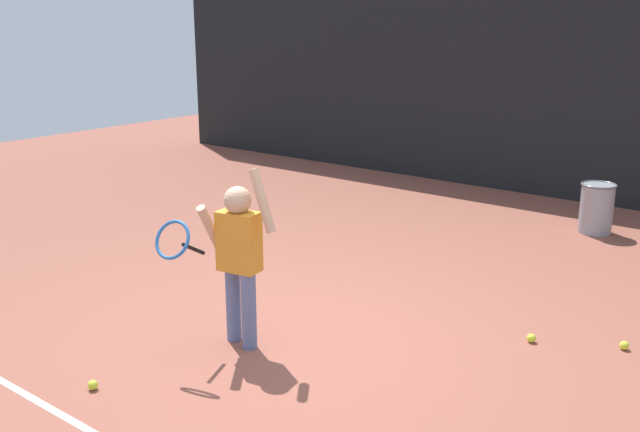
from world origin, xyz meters
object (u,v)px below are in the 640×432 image
(tennis_ball_2, at_px, (531,338))
(tennis_ball_4, at_px, (624,345))
(ball_hopper, at_px, (597,208))
(tennis_player, at_px, (236,252))
(tennis_ball_1, at_px, (93,385))

(tennis_ball_2, height_order, tennis_ball_4, same)
(ball_hopper, relative_size, tennis_ball_2, 8.52)
(tennis_player, height_order, tennis_ball_4, tennis_player)
(tennis_ball_2, bearing_deg, tennis_ball_4, 26.89)
(tennis_player, distance_m, ball_hopper, 4.68)
(ball_hopper, height_order, tennis_ball_1, ball_hopper)
(tennis_ball_1, relative_size, tennis_ball_4, 1.00)
(tennis_ball_1, xyz_separation_m, tennis_ball_4, (2.58, 2.74, 0.00))
(tennis_player, relative_size, ball_hopper, 2.40)
(tennis_player, bearing_deg, tennis_ball_4, 26.72)
(tennis_ball_1, height_order, tennis_ball_4, same)
(ball_hopper, bearing_deg, tennis_ball_2, -80.18)
(tennis_player, xyz_separation_m, ball_hopper, (1.16, 4.51, -0.44))
(tennis_ball_4, bearing_deg, ball_hopper, 111.64)
(ball_hopper, bearing_deg, tennis_ball_1, -104.48)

